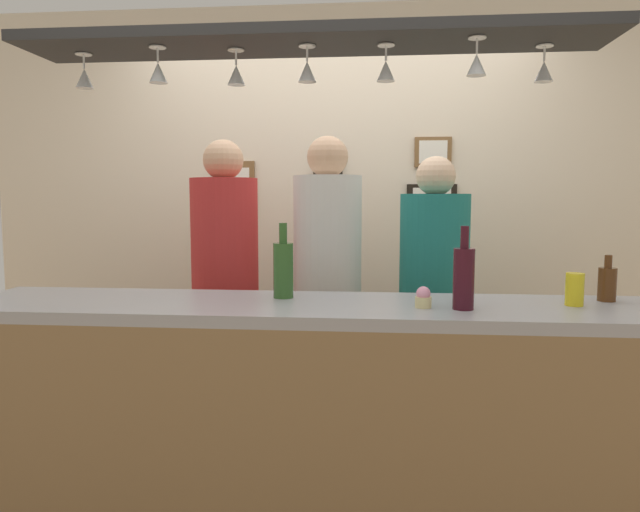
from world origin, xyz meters
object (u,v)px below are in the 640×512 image
Objects in this scene: picture_frame_crest at (328,171)px; picture_frame_caricature at (234,189)px; person_left_red_shirt at (225,275)px; person_right_teal_shirt at (434,289)px; person_middle_white_patterned_shirt at (327,274)px; picture_frame_upper_small at (433,152)px; bottle_beer_brown_stubby at (607,283)px; picture_frame_lower_pair at (432,199)px; bottle_champagne_green at (283,268)px; cupcake at (423,298)px; drink_can at (575,289)px; bottle_wine_dark_red at (464,277)px.

picture_frame_crest is 0.60m from picture_frame_caricature.
person_right_teal_shirt is at bearing 0.00° from person_left_red_shirt.
picture_frame_upper_small is at bearing 50.12° from person_middle_white_patterned_shirt.
picture_frame_caricature is (-0.64, 0.69, 0.44)m from person_middle_white_patterned_shirt.
picture_frame_lower_pair reaches higher than bottle_beer_brown_stubby.
picture_frame_crest reaches higher than bottle_champagne_green.
picture_frame_caricature is at bearing 99.64° from person_left_red_shirt.
cupcake is at bearing -98.49° from person_right_teal_shirt.
bottle_champagne_green is at bearing -93.14° from picture_frame_crest.
person_middle_white_patterned_shirt reaches higher than bottle_champagne_green.
picture_frame_caricature is (-1.62, 1.37, 0.40)m from drink_can.
bottle_champagne_green is 0.57m from cupcake.
person_right_teal_shirt is 0.82m from drink_can.
picture_frame_crest reaches higher than picture_frame_lower_pair.
bottle_wine_dark_red is 0.70m from bottle_champagne_green.
bottle_beer_brown_stubby is 2.21m from picture_frame_caricature.
person_right_teal_shirt is 1.10m from picture_frame_crest.
person_left_red_shirt is at bearing 140.76° from cupcake.
bottle_beer_brown_stubby is 0.60× the size of picture_frame_lower_pair.
picture_frame_lower_pair is (0.16, 1.46, 0.36)m from cupcake.
cupcake is (-0.72, -0.20, -0.03)m from bottle_beer_brown_stubby.
person_left_red_shirt is 5.09× the size of picture_frame_caricature.
bottle_beer_brown_stubby is at bearing -18.81° from person_left_red_shirt.
bottle_wine_dark_red is at bearing -7.53° from cupcake.
bottle_wine_dark_red is 1.66m from picture_frame_crest.
bottle_wine_dark_red is 1.00× the size of picture_frame_lower_pair.
picture_frame_crest is (-0.58, 0.69, 0.61)m from person_right_teal_shirt.
picture_frame_crest is at bearing 180.00° from picture_frame_lower_pair.
person_left_red_shirt is at bearing 161.19° from bottle_beer_brown_stubby.
picture_frame_upper_small is at bearing 0.00° from picture_frame_crest.
cupcake is (-0.11, -0.77, 0.09)m from person_right_teal_shirt.
bottle_wine_dark_red is 1.15× the size of picture_frame_crest.
picture_frame_upper_small is 0.73× the size of picture_frame_lower_pair.
bottle_wine_dark_red is 1.00× the size of bottle_champagne_green.
person_middle_white_patterned_shirt is (0.53, -0.00, 0.01)m from person_left_red_shirt.
person_right_teal_shirt is at bearing -94.17° from picture_frame_upper_small.
drink_can is 2.16m from picture_frame_caricature.
picture_frame_crest is (-1.03, 1.37, 0.50)m from drink_can.
picture_frame_upper_small reaches higher than bottle_beer_brown_stubby.
person_middle_white_patterned_shirt is 1.12m from picture_frame_upper_small.
person_left_red_shirt is 5.76× the size of picture_frame_lower_pair.
person_right_teal_shirt is 5.47× the size of bottle_champagne_green.
drink_can is 1.56× the size of cupcake.
picture_frame_upper_small reaches higher than bottle_wine_dark_red.
bottle_wine_dark_red is at bearing -165.28° from drink_can.
cupcake is at bearing -170.67° from drink_can.
bottle_champagne_green is 1.58m from picture_frame_upper_small.
picture_frame_upper_small is 0.64m from picture_frame_crest.
person_left_red_shirt is 22.17× the size of cupcake.
bottle_champagne_green is at bearing -56.77° from person_left_red_shirt.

